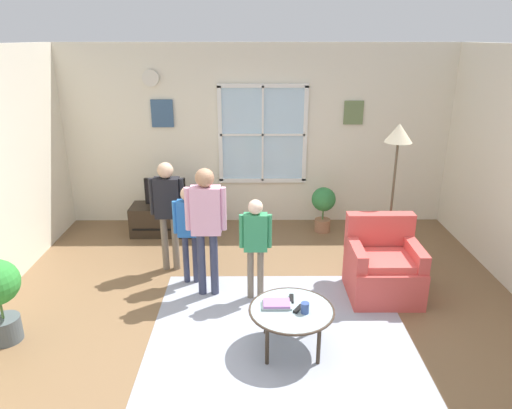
{
  "coord_description": "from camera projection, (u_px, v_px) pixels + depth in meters",
  "views": [
    {
      "loc": [
        -0.06,
        -3.94,
        2.74
      ],
      "look_at": [
        -0.03,
        0.5,
        1.14
      ],
      "focal_mm": 32.72,
      "sensor_mm": 36.0,
      "label": 1
    }
  ],
  "objects": [
    {
      "name": "ground_plane",
      "position": [
        259.0,
        330.0,
        4.64
      ],
      "size": [
        6.34,
        6.48,
        0.02
      ],
      "primitive_type": "cube",
      "color": "brown"
    },
    {
      "name": "back_wall",
      "position": [
        257.0,
        136.0,
        7.0
      ],
      "size": [
        5.74,
        0.17,
        2.67
      ],
      "color": "silver",
      "rests_on": "ground_plane"
    },
    {
      "name": "area_rug",
      "position": [
        280.0,
        330.0,
        4.61
      ],
      "size": [
        2.52,
        2.21,
        0.01
      ],
      "primitive_type": "cube",
      "color": "#999EAD",
      "rests_on": "ground_plane"
    },
    {
      "name": "tv_stand",
      "position": [
        167.0,
        219.0,
        6.83
      ],
      "size": [
        1.03,
        0.46,
        0.43
      ],
      "color": "#2D2319",
      "rests_on": "ground_plane"
    },
    {
      "name": "television",
      "position": [
        165.0,
        191.0,
        6.68
      ],
      "size": [
        0.58,
        0.08,
        0.41
      ],
      "color": "#4C4C4C",
      "rests_on": "tv_stand"
    },
    {
      "name": "armchair",
      "position": [
        383.0,
        267.0,
        5.18
      ],
      "size": [
        0.76,
        0.74,
        0.87
      ],
      "color": "#D14C47",
      "rests_on": "ground_plane"
    },
    {
      "name": "coffee_table",
      "position": [
        291.0,
        312.0,
        4.23
      ],
      "size": [
        0.78,
        0.78,
        0.42
      ],
      "color": "#99B2B7",
      "rests_on": "ground_plane"
    },
    {
      "name": "book_stack",
      "position": [
        277.0,
        304.0,
        4.26
      ],
      "size": [
        0.27,
        0.16,
        0.04
      ],
      "color": "#ACC2C1",
      "rests_on": "coffee_table"
    },
    {
      "name": "cup",
      "position": [
        305.0,
        308.0,
        4.15
      ],
      "size": [
        0.08,
        0.08,
        0.1
      ],
      "primitive_type": "cylinder",
      "color": "#334C8C",
      "rests_on": "coffee_table"
    },
    {
      "name": "remote_near_books",
      "position": [
        291.0,
        299.0,
        4.37
      ],
      "size": [
        0.05,
        0.14,
        0.02
      ],
      "primitive_type": "cube",
      "rotation": [
        0.0,
        0.0,
        -0.07
      ],
      "color": "black",
      "rests_on": "coffee_table"
    },
    {
      "name": "remote_near_cup",
      "position": [
        298.0,
        309.0,
        4.21
      ],
      "size": [
        0.11,
        0.14,
        0.02
      ],
      "primitive_type": "cube",
      "rotation": [
        0.0,
        0.0,
        -0.57
      ],
      "color": "black",
      "rests_on": "coffee_table"
    },
    {
      "name": "person_black_shirt",
      "position": [
        167.0,
        204.0,
        5.56
      ],
      "size": [
        0.41,
        0.19,
        1.37
      ],
      "color": "#726656",
      "rests_on": "ground_plane"
    },
    {
      "name": "person_green_shirt",
      "position": [
        255.0,
        238.0,
        4.96
      ],
      "size": [
        0.35,
        0.16,
        1.15
      ],
      "color": "#726656",
      "rests_on": "ground_plane"
    },
    {
      "name": "person_pink_shirt",
      "position": [
        206.0,
        218.0,
        4.97
      ],
      "size": [
        0.44,
        0.2,
        1.47
      ],
      "color": "#333851",
      "rests_on": "ground_plane"
    },
    {
      "name": "person_blue_shirt",
      "position": [
        189.0,
        224.0,
        5.29
      ],
      "size": [
        0.36,
        0.16,
        1.18
      ],
      "color": "#333851",
      "rests_on": "ground_plane"
    },
    {
      "name": "potted_plant_by_window",
      "position": [
        323.0,
        204.0,
        6.84
      ],
      "size": [
        0.35,
        0.35,
        0.68
      ],
      "color": "#9E6B4C",
      "rests_on": "ground_plane"
    },
    {
      "name": "floor_lamp",
      "position": [
        397.0,
        148.0,
        5.44
      ],
      "size": [
        0.32,
        0.32,
        1.8
      ],
      "color": "black",
      "rests_on": "ground_plane"
    }
  ]
}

